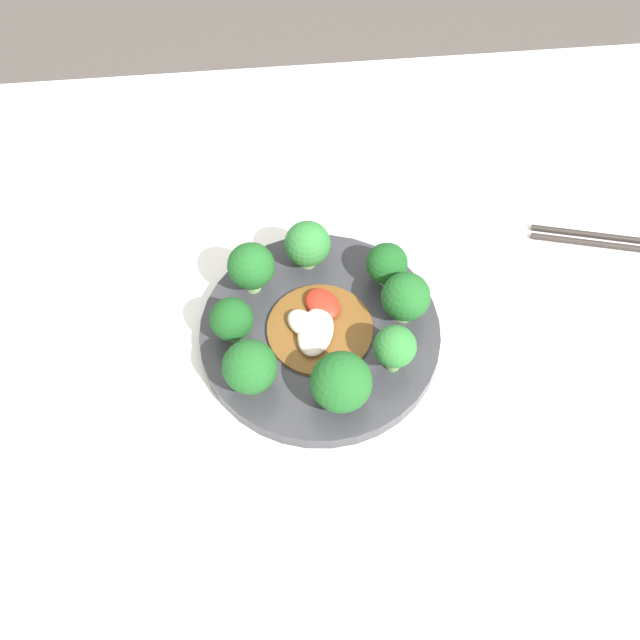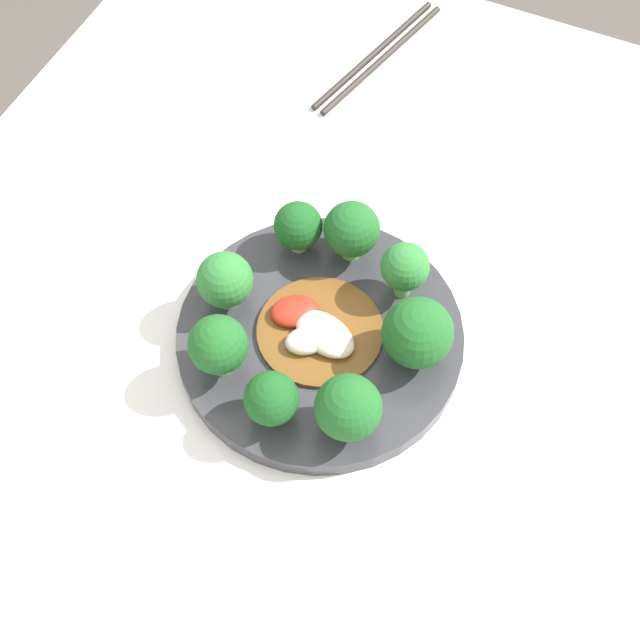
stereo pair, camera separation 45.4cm
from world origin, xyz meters
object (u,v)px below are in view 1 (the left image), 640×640
object	(u,v)px
plate	(320,335)
broccoli_east	(232,320)
broccoli_west	(406,297)
broccoli_northwest	(395,347)
broccoli_northeast	(250,367)
broccoli_southeast	(251,267)
chopsticks	(625,243)
broccoli_south	(308,244)
stirfry_center	(317,325)
broccoli_north	(341,383)
broccoli_southwest	(387,264)

from	to	relation	value
plate	broccoli_east	world-z (taller)	broccoli_east
broccoli_west	broccoli_northwest	distance (m)	0.06
broccoli_northeast	broccoli_southeast	distance (m)	0.12
broccoli_east	chopsticks	xyz separation A→B (m)	(-0.43, -0.09, -0.05)
broccoli_northeast	broccoli_east	size ratio (longest dim) A/B	1.19
plate	broccoli_east	xyz separation A→B (m)	(0.09, -0.00, 0.04)
plate	broccoli_south	size ratio (longest dim) A/B	4.24
plate	broccoli_southeast	distance (m)	0.10
broccoli_south	stirfry_center	xyz separation A→B (m)	(-0.00, 0.08, -0.03)
broccoli_northwest	broccoli_south	bearing A→B (deg)	-61.25
plate	broccoli_northwest	size ratio (longest dim) A/B	4.19
broccoli_southeast	chopsticks	xyz separation A→B (m)	(-0.41, -0.03, -0.05)
broccoli_west	chopsticks	distance (m)	0.28
broccoli_north	chopsticks	world-z (taller)	broccoli_north
broccoli_southeast	broccoli_east	bearing A→B (deg)	68.90
broccoli_northwest	broccoli_north	bearing A→B (deg)	31.02
broccoli_east	broccoli_north	size ratio (longest dim) A/B	0.81
broccoli_northeast	broccoli_south	size ratio (longest dim) A/B	1.10
plate	chopsticks	bearing A→B (deg)	-165.30
broccoli_northwest	stirfry_center	world-z (taller)	broccoli_northwest
broccoli_northeast	broccoli_east	bearing A→B (deg)	-75.11
broccoli_north	broccoli_south	bearing A→B (deg)	-83.90
broccoli_south	broccoli_east	distance (m)	0.12
broccoli_west	broccoli_east	xyz separation A→B (m)	(0.17, 0.01, -0.00)
broccoli_southwest	broccoli_north	size ratio (longest dim) A/B	0.79
plate	broccoli_southwest	bearing A→B (deg)	-143.24
broccoli_east	broccoli_southwest	bearing A→B (deg)	-161.56
broccoli_south	broccoli_north	world-z (taller)	broccoli_north
broccoli_west	broccoli_southwest	world-z (taller)	broccoli_west
broccoli_north	stirfry_center	size ratio (longest dim) A/B	0.61
broccoli_north	broccoli_southwest	bearing A→B (deg)	-114.28
broccoli_northwest	broccoli_east	distance (m)	0.16
plate	stirfry_center	world-z (taller)	stirfry_center
broccoli_south	broccoli_southeast	size ratio (longest dim) A/B	0.93
broccoli_west	broccoli_northeast	size ratio (longest dim) A/B	0.95
plate	broccoli_southwest	xyz separation A→B (m)	(-0.07, -0.06, 0.04)
broccoli_northwest	broccoli_east	bearing A→B (deg)	-17.51
chopsticks	broccoli_southwest	bearing A→B (deg)	7.47
broccoli_southwest	plate	bearing A→B (deg)	36.76
broccoli_northeast	stirfry_center	xyz separation A→B (m)	(-0.07, -0.06, -0.03)
broccoli_southeast	broccoli_north	bearing A→B (deg)	118.91
broccoli_south	stirfry_center	size ratio (longest dim) A/B	0.54
broccoli_northeast	broccoli_south	bearing A→B (deg)	-115.09
broccoli_east	broccoli_north	distance (m)	0.13
broccoli_south	broccoli_east	xyz separation A→B (m)	(0.08, 0.08, -0.00)
broccoli_west	broccoli_southwest	distance (m)	0.05
broccoli_northeast	broccoli_southwest	world-z (taller)	broccoli_northeast
broccoli_east	broccoli_southeast	size ratio (longest dim) A/B	0.86
plate	broccoli_east	size ratio (longest dim) A/B	4.58
stirfry_center	chopsticks	distance (m)	0.36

